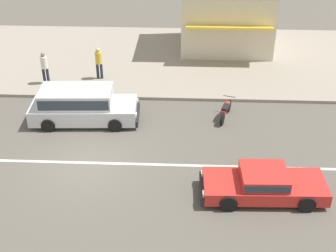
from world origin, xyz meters
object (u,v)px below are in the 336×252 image
Objects in this scene: minivan_silver_1 at (81,104)px; shopfront_corner_warung at (227,6)px; sedan_red_3 at (263,184)px; pedestrian_near_clock at (99,61)px; pedestrian_mid_kerb at (44,65)px; motorcycle_0 at (226,109)px.

minivan_silver_1 is 0.91× the size of shopfront_corner_warung.
sedan_red_3 is 11.63m from pedestrian_near_clock.
sedan_red_3 is 14.04m from shopfront_corner_warung.
shopfront_corner_warung is at bearing 30.51° from pedestrian_mid_kerb.
pedestrian_near_clock is 1.00× the size of pedestrian_mid_kerb.
pedestrian_mid_kerb is (-9.91, 8.35, 0.59)m from sedan_red_3.
pedestrian_near_clock is (-7.28, 9.04, 0.60)m from sedan_red_3.
minivan_silver_1 is at bearing -91.49° from pedestrian_near_clock.
minivan_silver_1 is 2.87× the size of pedestrian_near_clock.
pedestrian_mid_kerb is at bearing 162.28° from motorcycle_0.
motorcycle_0 is at bearing 99.83° from sedan_red_3.
pedestrian_mid_kerb is at bearing 126.22° from minivan_silver_1.
shopfront_corner_warung is (6.87, 8.98, 1.76)m from minivan_silver_1.
minivan_silver_1 reaches higher than sedan_red_3.
sedan_red_3 is at bearing -33.55° from minivan_silver_1.
pedestrian_near_clock is at bearing 150.67° from motorcycle_0.
pedestrian_mid_kerb reaches higher than sedan_red_3.
motorcycle_0 is 9.44m from pedestrian_mid_kerb.
pedestrian_mid_kerb is (-2.52, 3.44, 0.28)m from minivan_silver_1.
shopfront_corner_warung reaches higher than pedestrian_mid_kerb.
sedan_red_3 is 5.56m from motorcycle_0.
pedestrian_mid_kerb is at bearing 139.91° from sedan_red_3.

